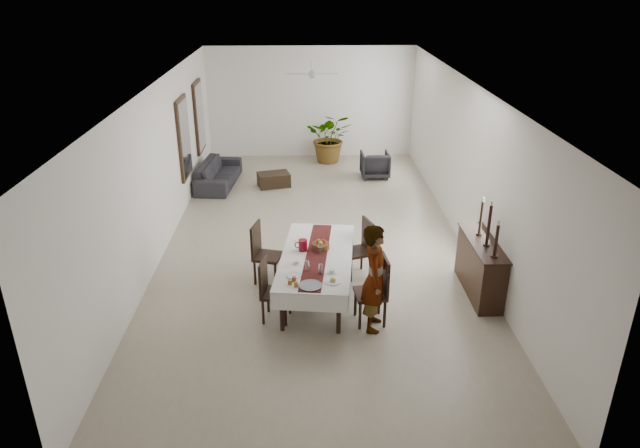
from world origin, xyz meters
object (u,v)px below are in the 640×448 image
at_px(sofa, 219,173).
at_px(dining_table_top, 317,257).
at_px(woman, 375,278).
at_px(sideboard_body, 480,268).
at_px(red_pitcher, 303,245).

bearing_deg(sofa, dining_table_top, -151.36).
xyz_separation_m(dining_table_top, woman, (0.86, -1.01, 0.15)).
bearing_deg(sideboard_body, red_pitcher, 176.50).
bearing_deg(dining_table_top, sideboard_body, 6.21).
xyz_separation_m(dining_table_top, sofa, (-2.42, 5.60, -0.41)).
height_order(red_pitcher, sideboard_body, red_pitcher).
bearing_deg(woman, red_pitcher, 52.32).
distance_m(red_pitcher, sideboard_body, 3.05).
height_order(woman, sofa, woman).
height_order(red_pitcher, sofa, red_pitcher).
height_order(dining_table_top, sofa, dining_table_top).
distance_m(dining_table_top, red_pitcher, 0.32).
bearing_deg(sofa, sideboard_body, -131.84).
xyz_separation_m(red_pitcher, sofa, (-2.19, 5.43, -0.55)).
relative_size(woman, sideboard_body, 1.11).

